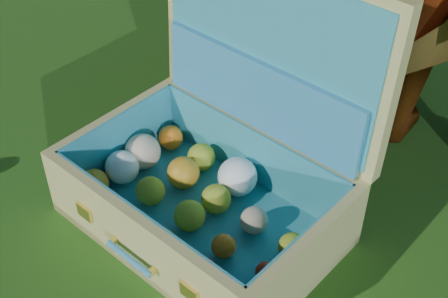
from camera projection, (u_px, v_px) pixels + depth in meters
ground at (166, 240)px, 1.61m from camera, size 60.00×60.00×0.00m
suitcase at (220, 154)px, 1.58m from camera, size 0.71×0.57×0.66m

